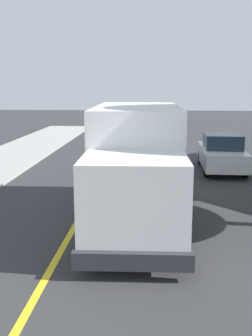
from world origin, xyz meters
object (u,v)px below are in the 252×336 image
at_px(parked_car_mid, 149,136).
at_px(parked_van_across, 222,153).
at_px(box_truck, 137,159).
at_px(parked_car_near, 147,157).

bearing_deg(parked_car_mid, parked_van_across, -62.07).
relative_size(box_truck, parked_car_near, 1.63).
height_order(parked_car_near, parked_car_mid, same).
xyz_separation_m(parked_car_near, parked_van_across, (3.36, 1.12, 0.00)).
relative_size(box_truck, parked_van_across, 1.63).
distance_m(box_truck, parked_car_mid, 13.37).
xyz_separation_m(parked_car_near, parked_car_mid, (0.03, 7.40, 0.00)).
bearing_deg(parked_van_across, box_truck, -116.65).
bearing_deg(box_truck, parked_car_mid, 89.08).
xyz_separation_m(box_truck, parked_car_mid, (0.21, 13.34, -0.97)).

